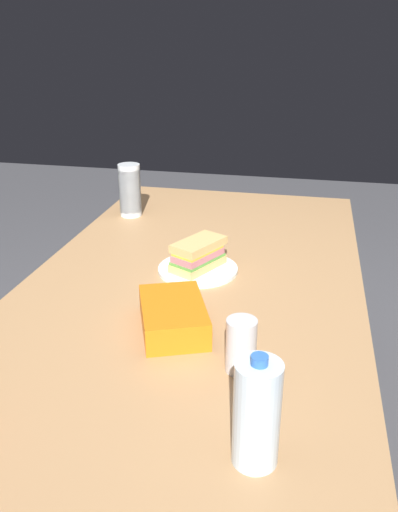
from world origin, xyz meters
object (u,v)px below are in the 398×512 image
Objects in this scene: paper_plate at (199,269)px; plastic_cup_stack at (130,190)px; sandwich at (199,255)px; dining_table at (192,307)px; chip_bag at (173,316)px; water_bottle_tall at (257,413)px; soda_can_silver at (241,345)px.

paper_plate is 0.59m from plastic_cup_stack.
plastic_cup_stack is at bearing 39.59° from sandwich.
chip_bag is at bearing -177.14° from dining_table.
plastic_cup_stack reaches higher than chip_bag.
water_bottle_tall is 0.26m from soda_can_silver.
water_bottle_tall reaches higher than dining_table.
dining_table is at bearing -18.67° from chip_bag.
sandwich is 0.77m from water_bottle_tall.
chip_bag is 1.89× the size of soda_can_silver.
soda_can_silver is (0.25, 0.06, -0.04)m from water_bottle_tall.
chip_bag reaches higher than paper_plate.
water_bottle_tall is (-0.72, -0.25, 0.09)m from paper_plate.
sandwich is 0.34m from chip_bag.
water_bottle_tall reaches higher than chip_bag.
sandwich reaches higher than dining_table.
water_bottle_tall is at bearing -160.82° from sandwich.
soda_can_silver is (-0.48, -0.19, 0.01)m from sandwich.
water_bottle_tall reaches higher than plastic_cup_stack.
dining_table is at bearing 177.60° from paper_plate.
dining_table is 9.25× the size of plastic_cup_stack.
plastic_cup_stack is (0.45, 0.37, 0.05)m from sandwich.
paper_plate is 1.15× the size of water_bottle_tall.
sandwich is 0.51m from soda_can_silver.
water_bottle_tall is at bearing -166.60° from soda_can_silver.
soda_can_silver is at bearing -147.29° from chip_bag.
paper_plate is 0.34m from chip_bag.
dining_table is at bearing 26.93° from soda_can_silver.
paper_plate is 0.05m from sandwich.
chip_bag is 1.13× the size of plastic_cup_stack.
sandwich is at bearing 19.18° from water_bottle_tall.
soda_can_silver is at bearing -153.07° from dining_table.
plastic_cup_stack reaches higher than paper_plate.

